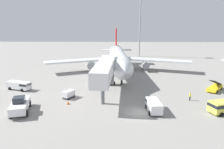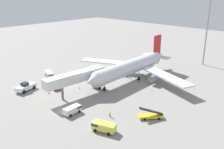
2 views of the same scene
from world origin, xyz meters
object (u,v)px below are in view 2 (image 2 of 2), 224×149
(safety_cone_alpha, at_px, (49,93))
(safety_cone_bravo, at_px, (80,88))
(service_van_mid_left, at_px, (103,126))
(airplane_at_gate, at_px, (132,67))
(service_van_mid_right, at_px, (49,74))
(belt_loader_truck, at_px, (151,115))
(baggage_cart_far_center, at_px, (57,88))
(apron_light_mast, at_px, (209,16))
(ground_crew_worker_foreground, at_px, (110,113))
(service_van_near_left, at_px, (73,110))
(jet_bridge, at_px, (79,77))
(pushback_tug, at_px, (26,87))

(safety_cone_alpha, distance_m, safety_cone_bravo, 9.30)
(service_van_mid_left, bearing_deg, safety_cone_bravo, 152.63)
(airplane_at_gate, relative_size, service_van_mid_right, 7.76)
(airplane_at_gate, relative_size, belt_loader_truck, 8.00)
(safety_cone_alpha, bearing_deg, baggage_cart_far_center, 101.25)
(service_van_mid_left, bearing_deg, apron_light_mast, 96.44)
(service_van_mid_right, bearing_deg, ground_crew_worker_foreground, -9.20)
(safety_cone_bravo, xyz_separation_m, apron_light_mast, (15.65, 50.72, 18.95))
(baggage_cart_far_center, bearing_deg, service_van_near_left, -21.15)
(safety_cone_bravo, relative_size, apron_light_mast, 0.02)
(service_van_near_left, xyz_separation_m, safety_cone_bravo, (-11.50, 11.44, -0.74))
(service_van_near_left, xyz_separation_m, ground_crew_worker_foreground, (7.73, 5.21, -0.20))
(belt_loader_truck, bearing_deg, jet_bridge, -173.54)
(belt_loader_truck, bearing_deg, baggage_cart_far_center, -169.83)
(airplane_at_gate, bearing_deg, safety_cone_alpha, -109.08)
(jet_bridge, bearing_deg, service_van_near_left, -46.57)
(jet_bridge, distance_m, baggage_cart_far_center, 8.74)
(belt_loader_truck, height_order, safety_cone_alpha, belt_loader_truck)
(airplane_at_gate, relative_size, apron_light_mast, 1.59)
(belt_loader_truck, bearing_deg, airplane_at_gate, 139.61)
(airplane_at_gate, relative_size, service_van_mid_left, 8.00)
(jet_bridge, bearing_deg, pushback_tug, -144.41)
(airplane_at_gate, height_order, jet_bridge, airplane_at_gate)
(safety_cone_alpha, bearing_deg, airplane_at_gate, 70.92)
(service_van_mid_left, bearing_deg, belt_loader_truck, 71.15)
(belt_loader_truck, distance_m, ground_crew_worker_foreground, 9.73)
(service_van_near_left, bearing_deg, airplane_at_gate, 100.86)
(safety_cone_bravo, bearing_deg, belt_loader_truck, -0.02)
(pushback_tug, relative_size, service_van_mid_left, 1.22)
(service_van_mid_left, height_order, safety_cone_bravo, service_van_mid_left)
(service_van_near_left, xyz_separation_m, baggage_cart_far_center, (-15.37, 5.94, -0.23))
(service_van_near_left, height_order, safety_cone_bravo, service_van_near_left)
(pushback_tug, height_order, belt_loader_truck, belt_loader_truck)
(pushback_tug, distance_m, belt_loader_truck, 38.90)
(jet_bridge, height_order, safety_cone_alpha, jet_bridge)
(pushback_tug, xyz_separation_m, service_van_mid_right, (-5.67, 11.72, -0.17))
(service_van_near_left, bearing_deg, safety_cone_bravo, 135.14)
(jet_bridge, distance_m, ground_crew_worker_foreground, 16.97)
(ground_crew_worker_foreground, xyz_separation_m, safety_cone_alpha, (-22.46, -2.49, -0.50))
(airplane_at_gate, xyz_separation_m, service_van_mid_right, (-21.77, -18.24, -3.30))
(baggage_cart_far_center, distance_m, ground_crew_worker_foreground, 23.11)
(pushback_tug, height_order, apron_light_mast, apron_light_mast)
(service_van_mid_left, distance_m, safety_cone_alpha, 26.12)
(airplane_at_gate, xyz_separation_m, safety_cone_alpha, (-9.14, -26.41, -4.00))
(belt_loader_truck, relative_size, apron_light_mast, 0.20)
(airplane_at_gate, distance_m, service_van_near_left, 29.85)
(airplane_at_gate, relative_size, ground_crew_worker_foreground, 27.86)
(pushback_tug, relative_size, safety_cone_alpha, 9.64)
(airplane_at_gate, bearing_deg, belt_loader_truck, -40.39)
(baggage_cart_far_center, bearing_deg, belt_loader_truck, 10.17)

